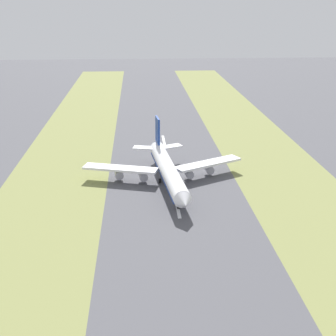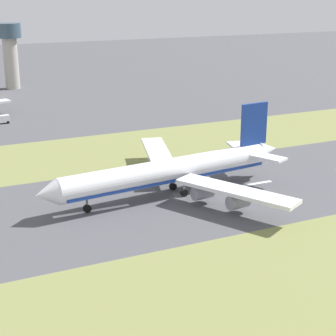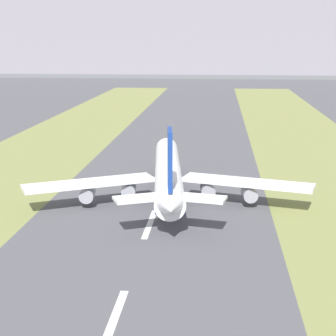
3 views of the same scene
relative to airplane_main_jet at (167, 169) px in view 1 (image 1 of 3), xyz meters
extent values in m
plane|color=#4C4C51|center=(-2.08, -0.35, -6.02)|extent=(800.00, 800.00, 0.00)
cube|color=olive|center=(-47.08, -0.35, -6.02)|extent=(40.00, 600.00, 0.01)
cube|color=olive|center=(42.92, -0.35, -6.02)|extent=(40.00, 600.00, 0.01)
cube|color=silver|center=(-2.08, -58.10, -6.01)|extent=(1.20, 18.00, 0.01)
cube|color=silver|center=(-2.08, -18.10, -6.01)|extent=(1.20, 18.00, 0.01)
cube|color=silver|center=(-2.08, 21.90, -6.01)|extent=(1.20, 18.00, 0.01)
cylinder|color=white|center=(-0.20, 1.90, 0.18)|extent=(11.72, 56.32, 6.00)
cone|color=white|center=(-3.33, 32.23, 0.18)|extent=(6.36, 5.58, 5.88)
cone|color=white|center=(2.99, -28.94, 0.98)|extent=(5.69, 6.49, 5.10)
cube|color=navy|center=(-0.20, 1.90, -1.47)|extent=(11.20, 54.06, 0.70)
cube|color=white|center=(-16.86, -7.09, -0.72)|extent=(28.44, 18.87, 0.90)
cube|color=white|center=(17.95, -3.49, -0.72)|extent=(29.53, 13.81, 0.90)
cylinder|color=#93939E|center=(-8.74, -3.01, -3.17)|extent=(3.68, 5.10, 3.20)
cylinder|color=#93939E|center=(-17.33, -7.42, -3.17)|extent=(3.68, 5.10, 3.20)
cylinder|color=#93939E|center=(9.17, -1.16, -3.17)|extent=(3.68, 5.10, 3.20)
cylinder|color=#93939E|center=(18.48, -3.71, -3.17)|extent=(3.68, 5.10, 3.20)
cube|color=navy|center=(2.48, -23.97, 8.68)|extent=(1.62, 8.04, 11.00)
cube|color=white|center=(-2.99, -24.53, 1.18)|extent=(10.93, 8.07, 0.60)
cube|color=white|center=(7.95, -23.40, 1.18)|extent=(10.70, 6.40, 0.60)
cylinder|color=#59595E|center=(-2.38, 23.06, -3.52)|extent=(0.50, 0.50, 3.20)
cylinder|color=black|center=(-2.38, 23.06, -5.12)|extent=(1.08, 1.88, 1.80)
cylinder|color=#59595E|center=(-2.47, -1.36, -3.52)|extent=(0.50, 0.50, 3.20)
cylinder|color=black|center=(-2.47, -1.36, -5.12)|extent=(1.08, 1.88, 1.80)
cylinder|color=#59595E|center=(2.70, -0.82, -3.52)|extent=(0.50, 0.50, 3.20)
cylinder|color=black|center=(2.70, -0.82, -5.12)|extent=(1.08, 1.88, 1.80)
camera|label=1|loc=(10.94, 167.04, 60.87)|focal=50.00mm
camera|label=2|loc=(-116.82, 56.01, 42.70)|focal=60.00mm
camera|label=3|loc=(11.18, -124.97, 30.41)|focal=60.00mm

